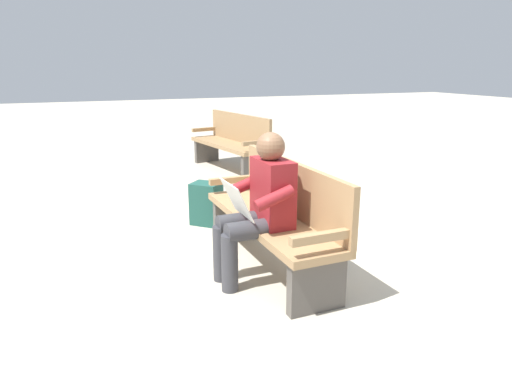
# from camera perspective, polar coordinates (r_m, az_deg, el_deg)

# --- Properties ---
(ground_plane) EXTENTS (40.00, 40.00, 0.00)m
(ground_plane) POSITION_cam_1_polar(r_m,az_deg,el_deg) (4.01, 1.53, -9.16)
(ground_plane) COLOR #B7AD99
(bench_near) EXTENTS (1.81, 0.52, 0.90)m
(bench_near) POSITION_cam_1_polar(r_m,az_deg,el_deg) (3.87, 2.54, -2.79)
(bench_near) COLOR #9E7A51
(bench_near) RESTS_ON ground
(person_seated) EXTENTS (0.58, 0.58, 1.18)m
(person_seated) POSITION_cam_1_polar(r_m,az_deg,el_deg) (3.58, 0.42, -1.48)
(person_seated) COLOR maroon
(person_seated) RESTS_ON ground
(backpack) EXTENTS (0.38, 0.38, 0.45)m
(backpack) POSITION_cam_1_polar(r_m,az_deg,el_deg) (5.00, -6.09, -1.44)
(backpack) COLOR #1E4C42
(backpack) RESTS_ON ground
(bench_far) EXTENTS (1.86, 0.79, 0.90)m
(bench_far) POSITION_cam_1_polar(r_m,az_deg,el_deg) (7.54, -2.95, 6.18)
(bench_far) COLOR #9E7A51
(bench_far) RESTS_ON ground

